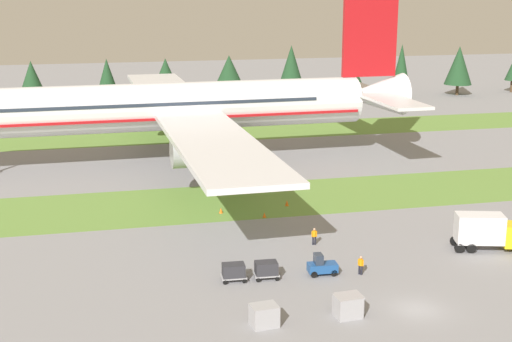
% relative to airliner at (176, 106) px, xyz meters
% --- Properties ---
extents(ground_plane, '(400.00, 400.00, 0.00)m').
position_rel_airliner_xyz_m(ground_plane, '(12.45, -53.81, -8.32)').
color(ground_plane, gray).
extents(grass_strip_near, '(320.00, 14.88, 0.01)m').
position_rel_airliner_xyz_m(grass_strip_near, '(12.45, -20.92, -8.32)').
color(grass_strip_near, olive).
rests_on(grass_strip_near, ground).
extents(grass_strip_far, '(320.00, 14.88, 0.01)m').
position_rel_airliner_xyz_m(grass_strip_far, '(12.45, 20.83, -8.32)').
color(grass_strip_far, olive).
rests_on(grass_strip_far, ground).
extents(airliner, '(70.41, 86.24, 23.22)m').
position_rel_airliner_xyz_m(airliner, '(0.00, 0.00, 0.00)').
color(airliner, silver).
rests_on(airliner, ground).
extents(baggage_tug, '(2.66, 1.43, 1.97)m').
position_rel_airliner_xyz_m(baggage_tug, '(7.28, -45.17, -7.51)').
color(baggage_tug, '#1E4C8E').
rests_on(baggage_tug, ground).
extents(cargo_dolly_lead, '(2.28, 1.61, 1.55)m').
position_rel_airliner_xyz_m(cargo_dolly_lead, '(2.27, -44.91, -7.40)').
color(cargo_dolly_lead, '#A3A3A8').
rests_on(cargo_dolly_lead, ground).
extents(cargo_dolly_second, '(2.28, 1.61, 1.55)m').
position_rel_airliner_xyz_m(cargo_dolly_second, '(-0.63, -44.76, -7.40)').
color(cargo_dolly_second, '#A3A3A8').
rests_on(cargo_dolly_second, ground).
extents(catering_truck, '(7.32, 4.08, 3.58)m').
position_rel_airliner_xyz_m(catering_truck, '(25.06, -42.75, -6.37)').
color(catering_truck, yellow).
rests_on(catering_truck, ground).
extents(ground_crew_marshaller, '(0.55, 0.36, 1.74)m').
position_rel_airliner_xyz_m(ground_crew_marshaller, '(8.98, -37.59, -7.38)').
color(ground_crew_marshaller, black).
rests_on(ground_crew_marshaller, ground).
extents(ground_crew_loader, '(0.41, 0.44, 1.74)m').
position_rel_airliner_xyz_m(ground_crew_loader, '(10.68, -45.91, -7.38)').
color(ground_crew_loader, black).
rests_on(ground_crew_loader, ground).
extents(uld_container_0, '(2.16, 1.80, 1.67)m').
position_rel_airliner_xyz_m(uld_container_0, '(-0.08, -53.80, -7.49)').
color(uld_container_0, '#A3A3A8').
rests_on(uld_container_0, ground).
extents(uld_container_1, '(2.12, 1.76, 1.72)m').
position_rel_airliner_xyz_m(uld_container_1, '(6.61, -53.76, -7.46)').
color(uld_container_1, '#A3A3A8').
rests_on(uld_container_1, ground).
extents(uld_container_2, '(2.11, 1.73, 1.51)m').
position_rel_airliner_xyz_m(uld_container_2, '(6.95, -53.09, -7.57)').
color(uld_container_2, '#A3A3A8').
rests_on(uld_container_2, ground).
extents(taxiway_marker_0, '(0.44, 0.44, 0.70)m').
position_rel_airliner_xyz_m(taxiway_marker_0, '(9.86, -24.23, -7.97)').
color(taxiway_marker_0, orange).
rests_on(taxiway_marker_0, ground).
extents(taxiway_marker_1, '(0.44, 0.44, 0.65)m').
position_rel_airliner_xyz_m(taxiway_marker_1, '(1.83, -25.25, -8.00)').
color(taxiway_marker_1, orange).
rests_on(taxiway_marker_1, ground).
extents(taxiway_marker_2, '(0.44, 0.44, 0.57)m').
position_rel_airliner_xyz_m(taxiway_marker_2, '(6.25, -27.91, -8.04)').
color(taxiway_marker_2, orange).
rests_on(taxiway_marker_2, ground).
extents(distant_tree_line, '(179.11, 10.80, 12.10)m').
position_rel_airliner_xyz_m(distant_tree_line, '(14.86, 54.13, -1.51)').
color(distant_tree_line, '#4C3823').
rests_on(distant_tree_line, ground).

